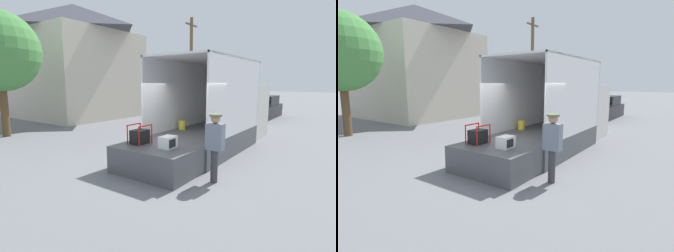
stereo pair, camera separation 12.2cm
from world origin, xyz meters
TOP-DOWN VIEW (x-y plane):
  - ground_plane at (0.00, 0.00)m, footprint 160.00×160.00m
  - box_truck at (4.04, 0.00)m, footprint 6.71×2.36m
  - tailgate_deck at (-0.79, 0.00)m, footprint 1.57×2.24m
  - microwave at (-0.75, -0.38)m, footprint 0.46×0.36m
  - portable_generator at (-0.77, 0.59)m, footprint 0.60×0.47m
  - worker_person at (-0.51, -1.64)m, footprint 0.31×0.44m
  - pickup_truck_black at (12.98, 1.01)m, footprint 5.59×1.85m
  - house_backdrop at (6.13, 12.91)m, footprint 7.57×8.24m
  - utility_pole at (14.05, 7.52)m, footprint 1.80×0.28m

SIDE VIEW (x-z plane):
  - ground_plane at x=0.00m, z-range 0.00..0.00m
  - tailgate_deck at x=-0.79m, z-range 0.00..0.76m
  - pickup_truck_black at x=12.98m, z-range -0.14..1.45m
  - microwave at x=-0.75m, z-range 0.76..1.09m
  - portable_generator at x=-0.77m, z-range 0.69..1.26m
  - box_truck at x=4.04m, z-range -0.65..2.71m
  - worker_person at x=-0.51m, z-range 0.20..1.95m
  - house_backdrop at x=6.13m, z-range 0.08..8.26m
  - utility_pole at x=14.05m, z-range 0.16..8.20m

